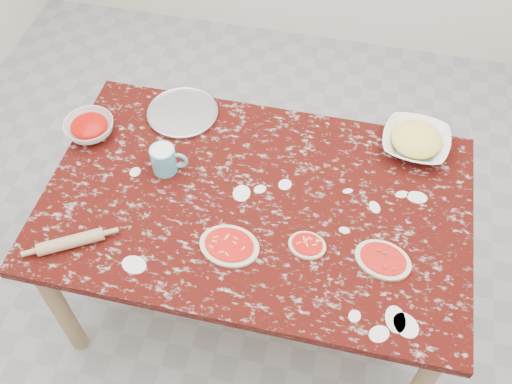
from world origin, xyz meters
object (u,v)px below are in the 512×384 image
object	(u,v)px
pizza_tray	(183,113)
rolling_pin	(71,242)
sauce_bowl	(90,128)
worktable	(256,213)
cheese_bowl	(415,142)
flour_mug	(165,159)

from	to	relation	value
pizza_tray	rolling_pin	xyz separation A→B (m)	(-0.19, -0.72, 0.02)
sauce_bowl	rolling_pin	bearing A→B (deg)	-74.36
worktable	cheese_bowl	size ratio (longest dim) A/B	6.01
sauce_bowl	rolling_pin	distance (m)	0.55
sauce_bowl	flour_mug	world-z (taller)	flour_mug
pizza_tray	flour_mug	world-z (taller)	flour_mug
cheese_bowl	flour_mug	world-z (taller)	flour_mug
flour_mug	worktable	bearing A→B (deg)	-10.45
sauce_bowl	pizza_tray	bearing A→B (deg)	29.51
sauce_bowl	worktable	bearing A→B (deg)	-13.94
worktable	cheese_bowl	xyz separation A→B (m)	(0.56, 0.40, 0.12)
pizza_tray	cheese_bowl	world-z (taller)	cheese_bowl
rolling_pin	worktable	bearing A→B (deg)	29.97
flour_mug	rolling_pin	world-z (taller)	flour_mug
sauce_bowl	rolling_pin	size ratio (longest dim) A/B	0.87
worktable	rolling_pin	size ratio (longest dim) A/B	6.91
pizza_tray	rolling_pin	distance (m)	0.74
pizza_tray	cheese_bowl	bearing A→B (deg)	1.50
rolling_pin	sauce_bowl	bearing A→B (deg)	105.64
flour_mug	rolling_pin	xyz separation A→B (m)	(-0.22, -0.41, -0.04)
flour_mug	cheese_bowl	bearing A→B (deg)	19.31
pizza_tray	cheese_bowl	distance (m)	0.97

